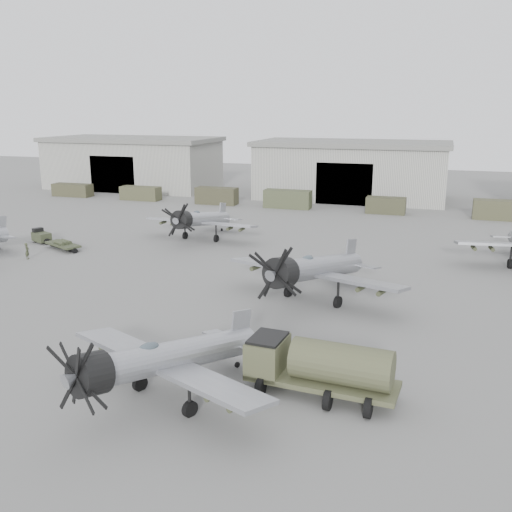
{
  "coord_description": "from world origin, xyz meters",
  "views": [
    {
      "loc": [
        13.47,
        -26.35,
        13.63
      ],
      "look_at": [
        0.17,
        14.19,
        2.5
      ],
      "focal_mm": 40.0,
      "sensor_mm": 36.0,
      "label": 1
    }
  ],
  "objects_px": {
    "aircraft_far_0": "(199,220)",
    "ground_crew": "(27,251)",
    "aircraft_near_1": "(160,360)",
    "aircraft_mid_2": "(312,269)",
    "fuel_tanker": "(320,364)",
    "tug_trailer": "(49,240)"
  },
  "relations": [
    {
      "from": "aircraft_mid_2",
      "to": "fuel_tanker",
      "type": "distance_m",
      "value": 13.78
    },
    {
      "from": "aircraft_near_1",
      "to": "fuel_tanker",
      "type": "relative_size",
      "value": 1.61
    },
    {
      "from": "tug_trailer",
      "to": "ground_crew",
      "type": "bearing_deg",
      "value": -48.57
    },
    {
      "from": "ground_crew",
      "to": "fuel_tanker",
      "type": "bearing_deg",
      "value": -139.46
    },
    {
      "from": "aircraft_far_0",
      "to": "tug_trailer",
      "type": "relative_size",
      "value": 1.67
    },
    {
      "from": "aircraft_near_1",
      "to": "aircraft_mid_2",
      "type": "distance_m",
      "value": 16.84
    },
    {
      "from": "aircraft_near_1",
      "to": "ground_crew",
      "type": "relative_size",
      "value": 7.83
    },
    {
      "from": "fuel_tanker",
      "to": "tug_trailer",
      "type": "height_order",
      "value": "fuel_tanker"
    },
    {
      "from": "fuel_tanker",
      "to": "tug_trailer",
      "type": "bearing_deg",
      "value": 149.8
    },
    {
      "from": "aircraft_mid_2",
      "to": "aircraft_near_1",
      "type": "bearing_deg",
      "value": -84.66
    },
    {
      "from": "aircraft_far_0",
      "to": "ground_crew",
      "type": "bearing_deg",
      "value": -130.65
    },
    {
      "from": "aircraft_mid_2",
      "to": "fuel_tanker",
      "type": "xyz_separation_m",
      "value": [
        3.42,
        -13.32,
        -0.86
      ]
    },
    {
      "from": "fuel_tanker",
      "to": "ground_crew",
      "type": "height_order",
      "value": "fuel_tanker"
    },
    {
      "from": "fuel_tanker",
      "to": "aircraft_mid_2",
      "type": "bearing_deg",
      "value": 108.38
    },
    {
      "from": "aircraft_mid_2",
      "to": "ground_crew",
      "type": "bearing_deg",
      "value": -170.16
    },
    {
      "from": "aircraft_near_1",
      "to": "aircraft_mid_2",
      "type": "relative_size",
      "value": 0.88
    },
    {
      "from": "aircraft_near_1",
      "to": "fuel_tanker",
      "type": "xyz_separation_m",
      "value": [
        6.94,
        3.14,
        -0.61
      ]
    },
    {
      "from": "aircraft_far_0",
      "to": "ground_crew",
      "type": "relative_size",
      "value": 8.06
    },
    {
      "from": "fuel_tanker",
      "to": "tug_trailer",
      "type": "relative_size",
      "value": 1.01
    },
    {
      "from": "tug_trailer",
      "to": "aircraft_mid_2",
      "type": "bearing_deg",
      "value": 7.51
    },
    {
      "from": "tug_trailer",
      "to": "ground_crew",
      "type": "distance_m",
      "value": 5.49
    },
    {
      "from": "aircraft_far_0",
      "to": "ground_crew",
      "type": "xyz_separation_m",
      "value": [
        -12.14,
        -12.01,
        -1.48
      ]
    }
  ]
}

